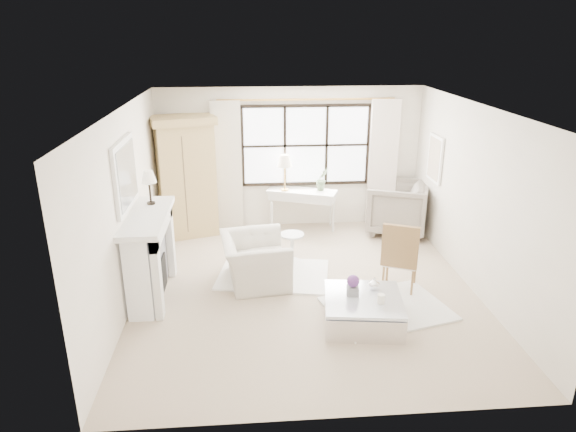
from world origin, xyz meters
name	(u,v)px	position (x,y,z in m)	size (l,w,h in m)	color
floor	(305,289)	(0.00, 0.00, 0.00)	(5.50, 5.50, 0.00)	#BEA88D
ceiling	(307,108)	(0.00, 0.00, 2.70)	(5.50, 5.50, 0.00)	white
wall_back	(290,158)	(0.00, 2.75, 1.35)	(5.00, 5.00, 0.00)	white
wall_front	(340,300)	(0.00, -2.75, 1.35)	(5.00, 5.00, 0.00)	beige
wall_left	(127,209)	(-2.50, 0.00, 1.35)	(5.50, 5.50, 0.00)	white
wall_right	(476,200)	(2.50, 0.00, 1.35)	(5.50, 5.50, 0.00)	beige
window_pane	(306,145)	(0.30, 2.73, 1.60)	(2.40, 0.02, 1.50)	white
window_frame	(306,146)	(0.30, 2.72, 1.60)	(2.50, 0.04, 1.50)	black
curtain_rod	(307,99)	(0.30, 2.67, 2.47)	(0.04, 0.04, 3.30)	#B8873F
curtain_left	(227,167)	(-1.20, 2.65, 1.24)	(0.55, 0.10, 2.47)	beige
curtain_right	(383,164)	(1.80, 2.65, 1.24)	(0.55, 0.10, 2.47)	white
fireplace	(148,255)	(-2.27, 0.00, 0.65)	(0.58, 1.66, 1.26)	white
mirror_frame	(125,175)	(-2.47, 0.00, 1.84)	(0.05, 1.15, 0.95)	white
mirror_glass	(127,175)	(-2.44, 0.00, 1.84)	(0.02, 1.00, 0.80)	#B7BBC2
art_frame	(435,159)	(2.47, 1.70, 1.55)	(0.04, 0.62, 0.82)	white
art_canvas	(434,159)	(2.45, 1.70, 1.55)	(0.01, 0.52, 0.72)	#C6B499
mantel_lamp	(149,178)	(-2.25, 0.45, 1.65)	(0.22, 0.22, 0.51)	black
armoire	(186,176)	(-1.95, 2.39, 1.14)	(1.28, 1.00, 2.24)	tan
console_table	(302,210)	(0.21, 2.43, 0.40)	(1.38, 0.88, 0.80)	silver
console_lamp	(285,162)	(-0.12, 2.45, 1.36)	(0.28, 0.28, 0.69)	#B3863E
orchid_plant	(322,179)	(0.58, 2.42, 1.01)	(0.23, 0.19, 0.43)	#59734C
side_table	(292,244)	(-0.11, 0.97, 0.33)	(0.40, 0.40, 0.51)	silver
rug_left	(274,274)	(-0.45, 0.49, 0.02)	(1.71, 1.21, 0.03)	white
rug_right	(387,308)	(1.08, -0.70, 0.02)	(1.62, 1.21, 0.03)	white
club_armchair	(255,260)	(-0.74, 0.29, 0.36)	(1.12, 0.98, 0.73)	beige
wingback_chair	(397,207)	(2.00, 2.18, 0.49)	(1.06, 1.09, 0.99)	gray
french_chair	(400,270)	(1.40, -0.12, 0.31)	(0.63, 0.64, 1.08)	olive
coffee_table	(363,311)	(0.65, -1.01, 0.18)	(1.12, 1.12, 0.38)	silver
planter_box	(353,291)	(0.53, -0.91, 0.44)	(0.16, 0.16, 0.12)	slate
planter_flowers	(353,281)	(0.53, -0.91, 0.58)	(0.16, 0.16, 0.16)	#612F77
pillar_candle	(381,299)	(0.84, -1.16, 0.44)	(0.10, 0.10, 0.12)	white
coffee_vase	(374,283)	(0.85, -0.79, 0.46)	(0.16, 0.16, 0.16)	white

